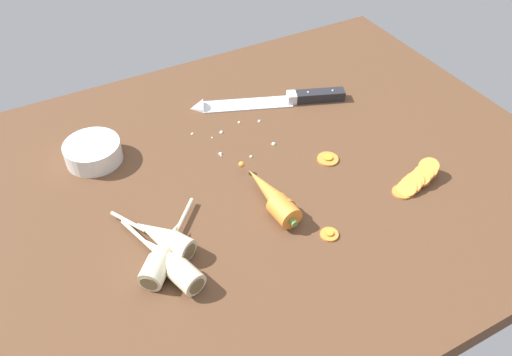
# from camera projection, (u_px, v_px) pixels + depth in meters

# --- Properties ---
(ground_plane) EXTENTS (1.20, 0.90, 0.04)m
(ground_plane) POSITION_uv_depth(u_px,v_px,m) (251.00, 185.00, 1.01)
(ground_plane) COLOR brown
(chefs_knife) EXTENTS (0.34, 0.16, 0.04)m
(chefs_knife) POSITION_uv_depth(u_px,v_px,m) (266.00, 101.00, 1.18)
(chefs_knife) COLOR silver
(chefs_knife) RESTS_ON ground_plane
(whole_carrot) EXTENTS (0.05, 0.19, 0.04)m
(whole_carrot) POSITION_uv_depth(u_px,v_px,m) (271.00, 196.00, 0.93)
(whole_carrot) COLOR orange
(whole_carrot) RESTS_ON ground_plane
(parsnip_front) EXTENTS (0.15, 0.16, 0.04)m
(parsnip_front) POSITION_uv_depth(u_px,v_px,m) (164.00, 252.00, 0.84)
(parsnip_front) COLOR beige
(parsnip_front) RESTS_ON ground_plane
(parsnip_mid_left) EXTENTS (0.08, 0.20, 0.04)m
(parsnip_mid_left) POSITION_uv_depth(u_px,v_px,m) (170.00, 262.00, 0.83)
(parsnip_mid_left) COLOR beige
(parsnip_mid_left) RESTS_ON ground_plane
(parsnip_mid_right) EXTENTS (0.10, 0.16, 0.04)m
(parsnip_mid_right) POSITION_uv_depth(u_px,v_px,m) (163.00, 237.00, 0.87)
(parsnip_mid_right) COLOR beige
(parsnip_mid_right) RESTS_ON ground_plane
(carrot_slice_stack) EXTENTS (0.11, 0.05, 0.04)m
(carrot_slice_stack) POSITION_uv_depth(u_px,v_px,m) (417.00, 179.00, 0.98)
(carrot_slice_stack) COLOR orange
(carrot_slice_stack) RESTS_ON ground_plane
(carrot_slice_stray_near) EXTENTS (0.03, 0.03, 0.01)m
(carrot_slice_stray_near) POSITION_uv_depth(u_px,v_px,m) (329.00, 234.00, 0.89)
(carrot_slice_stray_near) COLOR orange
(carrot_slice_stray_near) RESTS_ON ground_plane
(carrot_slice_stray_mid) EXTENTS (0.04, 0.04, 0.01)m
(carrot_slice_stray_mid) POSITION_uv_depth(u_px,v_px,m) (328.00, 158.00, 1.04)
(carrot_slice_stray_mid) COLOR orange
(carrot_slice_stray_mid) RESTS_ON ground_plane
(prep_bowl) EXTENTS (0.11, 0.11, 0.04)m
(prep_bowl) POSITION_uv_depth(u_px,v_px,m) (93.00, 151.00, 1.02)
(prep_bowl) COLOR white
(prep_bowl) RESTS_ON ground_plane
(mince_crumbs) EXTENTS (0.15, 0.13, 0.01)m
(mince_crumbs) POSITION_uv_depth(u_px,v_px,m) (240.00, 138.00, 1.09)
(mince_crumbs) COLOR silver
(mince_crumbs) RESTS_ON ground_plane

